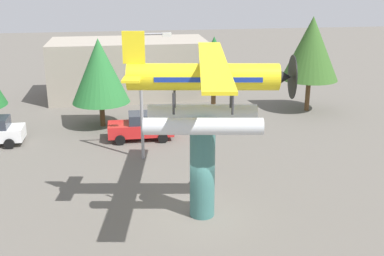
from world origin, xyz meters
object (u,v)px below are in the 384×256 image
display_pedestal (202,172)px  streetlight_primary (145,87)px  tree_far_east (311,48)px  floatplane_monument (206,88)px  storefront_building (129,68)px  tree_east (100,71)px  tree_center_back (214,59)px  car_mid_red (142,126)px

display_pedestal → streetlight_primary: bearing=106.0°
tree_far_east → floatplane_monument: bearing=-125.4°
storefront_building → tree_far_east: (13.63, -6.69, 2.43)m
storefront_building → tree_east: bearing=-104.6°
display_pedestal → tree_center_back: bearing=77.1°
storefront_building → tree_center_back: tree_center_back is taller
car_mid_red → streetlight_primary: (0.11, -3.38, 3.40)m
car_mid_red → tree_center_back: (5.75, 5.14, 3.33)m
tree_east → tree_center_back: tree_east is taller
streetlight_primary → storefront_building: bearing=92.2°
floatplane_monument → car_mid_red: (-2.29, 10.53, -4.96)m
storefront_building → car_mid_red: bearing=-87.8°
display_pedestal → streetlight_primary: size_ratio=0.57×
display_pedestal → storefront_building: storefront_building is taller
display_pedestal → storefront_building: size_ratio=0.32×
floatplane_monument → tree_east: bearing=118.4°
tree_center_back → tree_far_east: size_ratio=0.81×
car_mid_red → tree_center_back: size_ratio=0.71×
floatplane_monument → tree_far_east: floatplane_monument is taller
tree_center_back → tree_far_east: bearing=-2.5°
streetlight_primary → tree_far_east: streetlight_primary is taller
streetlight_primary → car_mid_red: bearing=91.9°
streetlight_primary → tree_far_east: size_ratio=1.00×
display_pedestal → streetlight_primary: streetlight_primary is taller
streetlight_primary → tree_east: streetlight_primary is taller
display_pedestal → floatplane_monument: size_ratio=0.40×
storefront_building → tree_east: tree_east is taller
floatplane_monument → tree_far_east: bearing=63.5°
car_mid_red → tree_far_east: (13.19, 4.81, 3.99)m
floatplane_monument → tree_east: 14.74m
tree_east → floatplane_monument: bearing=-70.5°
car_mid_red → storefront_building: (-0.45, 11.49, 1.56)m
storefront_building → tree_east: size_ratio=2.14×
car_mid_red → tree_far_east: 14.59m
tree_east → car_mid_red: bearing=-51.3°
display_pedestal → car_mid_red: 10.79m
storefront_building → tree_far_east: tree_far_east is taller
car_mid_red → storefront_building: storefront_building is taller
tree_center_back → storefront_building: bearing=134.3°
storefront_building → tree_far_east: bearing=-26.1°
tree_east → tree_center_back: size_ratio=1.05×
car_mid_red → tree_east: bearing=-51.3°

